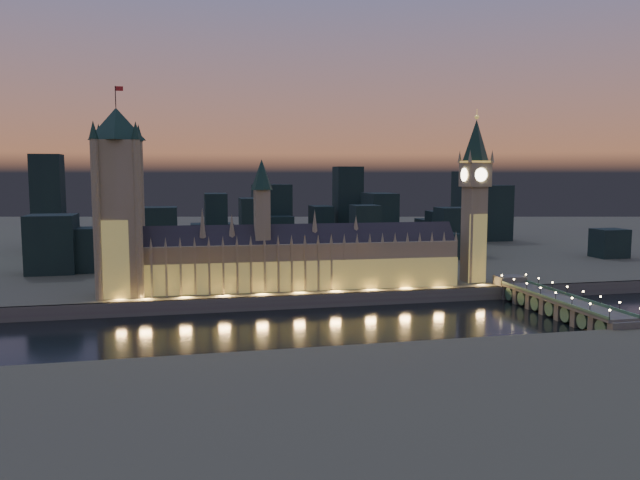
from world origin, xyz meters
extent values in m
plane|color=black|center=(0.00, 0.00, 0.00)|extent=(2000.00, 2000.00, 0.00)
cube|color=#4B4636|center=(0.00, 520.00, 4.00)|extent=(2000.00, 960.00, 8.00)
cube|color=#4F4645|center=(0.00, 41.00, 4.00)|extent=(2000.00, 2.50, 8.00)
cube|color=olive|center=(-8.79, 62.00, 22.00)|extent=(200.50, 25.83, 28.00)
cube|color=#A99648|center=(-8.79, 51.75, 17.00)|extent=(200.00, 0.50, 18.00)
cube|color=black|center=(-8.79, 62.00, 39.00)|extent=(200.39, 22.10, 16.26)
cube|color=olive|center=(-28.79, 62.00, 52.00)|extent=(9.00, 9.00, 32.00)
cone|color=#173125|center=(-28.79, 62.00, 77.00)|extent=(13.00, 13.00, 18.00)
cube|color=olive|center=(-108.79, 51.40, 22.00)|extent=(1.20, 1.20, 28.00)
cone|color=olive|center=(-108.79, 52.00, 39.00)|extent=(2.00, 2.00, 6.00)
cube|color=olive|center=(-100.79, 51.40, 22.00)|extent=(1.20, 1.20, 28.00)
cone|color=olive|center=(-100.79, 52.00, 39.00)|extent=(2.00, 2.00, 6.00)
cube|color=olive|center=(-92.79, 51.40, 22.00)|extent=(1.20, 1.20, 28.00)
cone|color=olive|center=(-92.79, 52.00, 39.00)|extent=(2.00, 2.00, 6.00)
cube|color=olive|center=(-84.79, 51.40, 22.00)|extent=(1.20, 1.20, 28.00)
cone|color=olive|center=(-84.79, 52.00, 39.00)|extent=(2.00, 2.00, 6.00)
cube|color=olive|center=(-76.79, 51.40, 22.00)|extent=(1.20, 1.20, 28.00)
cone|color=olive|center=(-76.79, 52.00, 39.00)|extent=(2.00, 2.00, 6.00)
cube|color=olive|center=(-68.79, 51.40, 22.00)|extent=(1.20, 1.20, 28.00)
cone|color=olive|center=(-68.79, 52.00, 39.00)|extent=(2.00, 2.00, 6.00)
cube|color=olive|center=(-60.79, 51.40, 22.00)|extent=(1.20, 1.20, 28.00)
cone|color=olive|center=(-60.79, 52.00, 39.00)|extent=(2.00, 2.00, 6.00)
cube|color=olive|center=(-52.79, 51.40, 22.00)|extent=(1.20, 1.20, 28.00)
cone|color=olive|center=(-52.79, 52.00, 39.00)|extent=(2.00, 2.00, 6.00)
cube|color=olive|center=(-44.79, 51.40, 22.00)|extent=(1.20, 1.20, 28.00)
cone|color=olive|center=(-44.79, 52.00, 39.00)|extent=(2.00, 2.00, 6.00)
cube|color=olive|center=(-36.79, 51.40, 22.00)|extent=(1.20, 1.20, 28.00)
cone|color=olive|center=(-36.79, 52.00, 39.00)|extent=(2.00, 2.00, 6.00)
cube|color=olive|center=(-28.79, 51.40, 22.00)|extent=(1.20, 1.20, 28.00)
cone|color=olive|center=(-28.79, 52.00, 39.00)|extent=(2.00, 2.00, 6.00)
cube|color=olive|center=(-20.79, 51.40, 22.00)|extent=(1.20, 1.20, 28.00)
cone|color=olive|center=(-20.79, 52.00, 39.00)|extent=(2.00, 2.00, 6.00)
cube|color=olive|center=(-12.79, 51.40, 22.00)|extent=(1.20, 1.20, 28.00)
cone|color=olive|center=(-12.79, 52.00, 39.00)|extent=(2.00, 2.00, 6.00)
cube|color=olive|center=(-4.79, 51.40, 22.00)|extent=(1.20, 1.20, 28.00)
cone|color=olive|center=(-4.79, 52.00, 39.00)|extent=(2.00, 2.00, 6.00)
cube|color=olive|center=(3.21, 51.40, 22.00)|extent=(1.20, 1.20, 28.00)
cone|color=olive|center=(3.21, 52.00, 39.00)|extent=(2.00, 2.00, 6.00)
cube|color=olive|center=(11.21, 51.40, 22.00)|extent=(1.20, 1.20, 28.00)
cone|color=olive|center=(11.21, 52.00, 39.00)|extent=(2.00, 2.00, 6.00)
cube|color=olive|center=(19.21, 51.40, 22.00)|extent=(1.20, 1.20, 28.00)
cone|color=olive|center=(19.21, 52.00, 39.00)|extent=(2.00, 2.00, 6.00)
cube|color=olive|center=(27.21, 51.40, 22.00)|extent=(1.20, 1.20, 28.00)
cone|color=olive|center=(27.21, 52.00, 39.00)|extent=(2.00, 2.00, 6.00)
cube|color=olive|center=(35.21, 51.40, 22.00)|extent=(1.20, 1.20, 28.00)
cone|color=olive|center=(35.21, 52.00, 39.00)|extent=(2.00, 2.00, 6.00)
cube|color=olive|center=(43.21, 51.40, 22.00)|extent=(1.20, 1.20, 28.00)
cone|color=olive|center=(43.21, 52.00, 39.00)|extent=(2.00, 2.00, 6.00)
cube|color=olive|center=(51.21, 51.40, 22.00)|extent=(1.20, 1.20, 28.00)
cone|color=olive|center=(51.21, 52.00, 39.00)|extent=(2.00, 2.00, 6.00)
cube|color=olive|center=(59.21, 51.40, 22.00)|extent=(1.20, 1.20, 28.00)
cone|color=olive|center=(59.21, 52.00, 39.00)|extent=(2.00, 2.00, 6.00)
cube|color=olive|center=(67.21, 51.40, 22.00)|extent=(1.20, 1.20, 28.00)
cone|color=olive|center=(67.21, 52.00, 39.00)|extent=(2.00, 2.00, 6.00)
cube|color=olive|center=(75.21, 51.40, 22.00)|extent=(1.20, 1.20, 28.00)
cone|color=olive|center=(75.21, 52.00, 39.00)|extent=(2.00, 2.00, 6.00)
cube|color=olive|center=(83.21, 51.40, 22.00)|extent=(1.20, 1.20, 28.00)
cone|color=olive|center=(83.21, 52.00, 39.00)|extent=(2.00, 2.00, 6.00)
cube|color=olive|center=(91.21, 51.40, 22.00)|extent=(1.20, 1.20, 28.00)
cone|color=olive|center=(91.21, 52.00, 39.00)|extent=(2.00, 2.00, 6.00)
cone|color=olive|center=(-63.79, 62.00, 49.00)|extent=(4.40, 4.40, 18.00)
cone|color=olive|center=(-46.79, 62.00, 47.00)|extent=(4.40, 4.40, 14.00)
cone|color=olive|center=(3.21, 62.00, 48.00)|extent=(4.40, 4.40, 16.00)
cone|color=olive|center=(29.21, 62.00, 46.00)|extent=(4.40, 4.40, 12.00)
cube|color=olive|center=(-110.00, 62.00, 52.07)|extent=(23.61, 23.61, 88.14)
cube|color=#A99648|center=(-110.00, 50.80, 30.00)|extent=(22.00, 0.50, 44.00)
cone|color=#173125|center=(-110.00, 62.00, 105.14)|extent=(31.68, 31.68, 18.00)
cylinder|color=black|center=(-110.00, 62.00, 120.14)|extent=(0.50, 0.50, 12.00)
cube|color=red|center=(-107.80, 62.00, 124.64)|extent=(4.00, 0.15, 2.50)
cylinder|color=olive|center=(-121.00, 51.00, 52.07)|extent=(4.40, 4.40, 88.14)
cone|color=#173125|center=(-121.00, 51.00, 101.14)|extent=(5.20, 5.20, 10.00)
cylinder|color=olive|center=(-121.00, 73.00, 52.07)|extent=(4.40, 4.40, 88.14)
cone|color=#173125|center=(-121.00, 73.00, 101.14)|extent=(5.20, 5.20, 10.00)
cylinder|color=olive|center=(-99.00, 51.00, 52.07)|extent=(4.40, 4.40, 88.14)
cone|color=#173125|center=(-99.00, 51.00, 101.14)|extent=(5.20, 5.20, 10.00)
cylinder|color=olive|center=(-99.00, 73.00, 52.07)|extent=(4.40, 4.40, 88.14)
cone|color=#173125|center=(-99.00, 73.00, 101.14)|extent=(5.20, 5.20, 10.00)
cube|color=olive|center=(108.00, 62.00, 38.61)|extent=(13.26, 13.26, 61.23)
cube|color=#A99648|center=(108.00, 55.80, 30.00)|extent=(12.00, 0.50, 44.00)
cube|color=olive|center=(108.00, 62.00, 76.82)|extent=(15.00, 15.00, 15.19)
cube|color=#F2C64C|center=(108.00, 62.00, 85.02)|extent=(15.75, 15.75, 1.20)
cone|color=#173125|center=(108.00, 62.00, 98.62)|extent=(18.00, 18.00, 26.00)
sphere|color=#F2C64C|center=(108.00, 62.00, 113.12)|extent=(2.80, 2.80, 2.80)
cylinder|color=#F2C64C|center=(108.00, 62.00, 115.62)|extent=(0.40, 0.40, 5.00)
cylinder|color=#FFF2BF|center=(108.00, 54.25, 76.82)|extent=(8.40, 0.50, 8.40)
cylinder|color=#FFF2BF|center=(108.00, 69.75, 76.82)|extent=(8.40, 0.50, 8.40)
cylinder|color=#FFF2BF|center=(100.25, 62.00, 76.82)|extent=(0.50, 8.40, 8.40)
cylinder|color=#FFF2BF|center=(115.75, 62.00, 76.82)|extent=(0.50, 8.40, 8.40)
cone|color=olive|center=(100.50, 54.50, 88.42)|extent=(2.60, 2.60, 8.00)
cone|color=olive|center=(100.50, 69.50, 88.42)|extent=(2.60, 2.60, 8.00)
cone|color=olive|center=(115.50, 54.50, 88.42)|extent=(2.60, 2.60, 8.00)
cone|color=olive|center=(115.50, 69.50, 88.42)|extent=(2.60, 2.60, 8.00)
cube|color=#4F4645|center=(124.99, -10.00, 9.50)|extent=(17.16, 100.00, 1.60)
cube|color=#3C6C40|center=(116.81, -10.00, 10.90)|extent=(0.80, 100.00, 1.60)
cube|color=#3C6C40|center=(133.17, -10.00, 10.90)|extent=(0.80, 100.00, 1.60)
cube|color=#4F4645|center=(124.99, 45.00, 8.75)|extent=(17.16, 12.00, 9.50)
cube|color=#4F4645|center=(124.99, -60.00, 4.35)|extent=(15.44, 4.00, 9.50)
cylinder|color=black|center=(116.81, -60.00, 12.70)|extent=(0.30, 0.30, 4.40)
sphere|color=#FFD88C|center=(116.81, -60.00, 15.00)|extent=(1.00, 1.00, 1.00)
cylinder|color=black|center=(133.17, -60.00, 12.70)|extent=(0.30, 0.30, 4.40)
cube|color=#4F4645|center=(124.99, -45.71, 4.35)|extent=(15.44, 4.00, 9.50)
cylinder|color=black|center=(116.81, -45.71, 12.70)|extent=(0.30, 0.30, 4.40)
sphere|color=#FFD88C|center=(116.81, -45.71, 15.00)|extent=(1.00, 1.00, 1.00)
cylinder|color=black|center=(133.17, -45.71, 12.70)|extent=(0.30, 0.30, 4.40)
sphere|color=#FFD88C|center=(133.17, -45.71, 15.00)|extent=(1.00, 1.00, 1.00)
cube|color=#4F4645|center=(124.99, -31.43, 4.35)|extent=(15.44, 4.00, 9.50)
cylinder|color=black|center=(116.81, -31.43, 12.70)|extent=(0.30, 0.30, 4.40)
sphere|color=#FFD88C|center=(116.81, -31.43, 15.00)|extent=(1.00, 1.00, 1.00)
cylinder|color=black|center=(133.17, -31.43, 12.70)|extent=(0.30, 0.30, 4.40)
sphere|color=#FFD88C|center=(133.17, -31.43, 15.00)|extent=(1.00, 1.00, 1.00)
cube|color=#4F4645|center=(124.99, -17.14, 4.35)|extent=(15.44, 4.00, 9.50)
cylinder|color=black|center=(116.81, -17.14, 12.70)|extent=(0.30, 0.30, 4.40)
sphere|color=#FFD88C|center=(116.81, -17.14, 15.00)|extent=(1.00, 1.00, 1.00)
cylinder|color=black|center=(133.17, -17.14, 12.70)|extent=(0.30, 0.30, 4.40)
sphere|color=#FFD88C|center=(133.17, -17.14, 15.00)|extent=(1.00, 1.00, 1.00)
cube|color=#4F4645|center=(124.99, -2.86, 4.35)|extent=(15.44, 4.00, 9.50)
cylinder|color=black|center=(116.81, -2.86, 12.70)|extent=(0.30, 0.30, 4.40)
sphere|color=#FFD88C|center=(116.81, -2.86, 15.00)|extent=(1.00, 1.00, 1.00)
cylinder|color=black|center=(133.17, -2.86, 12.70)|extent=(0.30, 0.30, 4.40)
sphere|color=#FFD88C|center=(133.17, -2.86, 15.00)|extent=(1.00, 1.00, 1.00)
cube|color=#4F4645|center=(124.99, 11.43, 4.35)|extent=(15.44, 4.00, 9.50)
cylinder|color=black|center=(116.81, 11.43, 12.70)|extent=(0.30, 0.30, 4.40)
sphere|color=#FFD88C|center=(116.81, 11.43, 15.00)|extent=(1.00, 1.00, 1.00)
cylinder|color=black|center=(133.17, 11.43, 12.70)|extent=(0.30, 0.30, 4.40)
sphere|color=#FFD88C|center=(133.17, 11.43, 15.00)|extent=(1.00, 1.00, 1.00)
cube|color=#4F4645|center=(124.99, 25.71, 4.35)|extent=(15.44, 4.00, 9.50)
cylinder|color=black|center=(116.81, 25.71, 12.70)|extent=(0.30, 0.30, 4.40)
sphere|color=#FFD88C|center=(116.81, 25.71, 15.00)|extent=(1.00, 1.00, 1.00)
cylinder|color=black|center=(133.17, 25.71, 12.70)|extent=(0.30, 0.30, 4.40)
sphere|color=#FFD88C|center=(133.17, 25.71, 15.00)|extent=(1.00, 1.00, 1.00)
cube|color=#4F4645|center=(124.99, 40.00, 4.35)|extent=(15.44, 4.00, 9.50)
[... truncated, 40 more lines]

